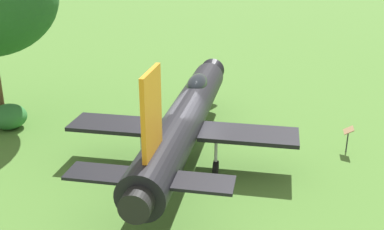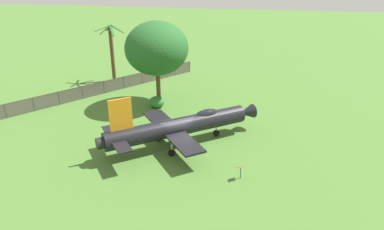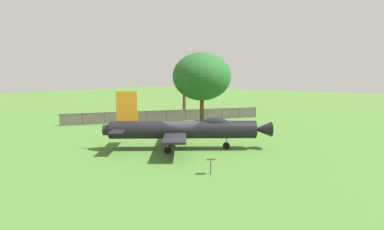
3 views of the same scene
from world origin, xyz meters
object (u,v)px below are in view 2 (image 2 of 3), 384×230
(shrub_near_fence, at_px, (157,102))
(info_plaque, at_px, (241,168))
(palm_tree, at_px, (112,52))
(shade_tree, at_px, (157,48))
(display_jet, at_px, (182,125))

(shrub_near_fence, xyz_separation_m, info_plaque, (-9.89, 12.30, 0.25))
(palm_tree, relative_size, info_plaque, 6.44)
(palm_tree, distance_m, shrub_near_fence, 11.93)
(shade_tree, relative_size, shrub_near_fence, 5.32)
(display_jet, relative_size, shade_tree, 1.40)
(display_jet, height_order, info_plaque, display_jet)
(display_jet, distance_m, info_plaque, 6.96)
(shade_tree, bearing_deg, shrub_near_fence, 91.89)
(shade_tree, relative_size, palm_tree, 1.24)
(shade_tree, distance_m, shrub_near_fence, 5.75)
(shrub_near_fence, bearing_deg, display_jet, 120.04)
(display_jet, relative_size, palm_tree, 1.73)
(shade_tree, height_order, palm_tree, shade_tree)
(palm_tree, relative_size, shrub_near_fence, 4.31)
(palm_tree, xyz_separation_m, info_plaque, (-18.10, 20.33, -2.97))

